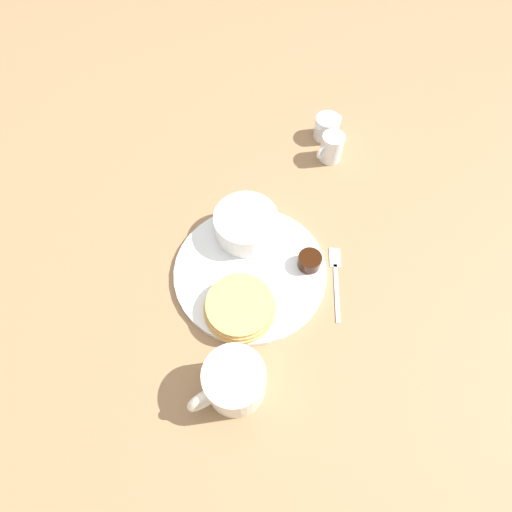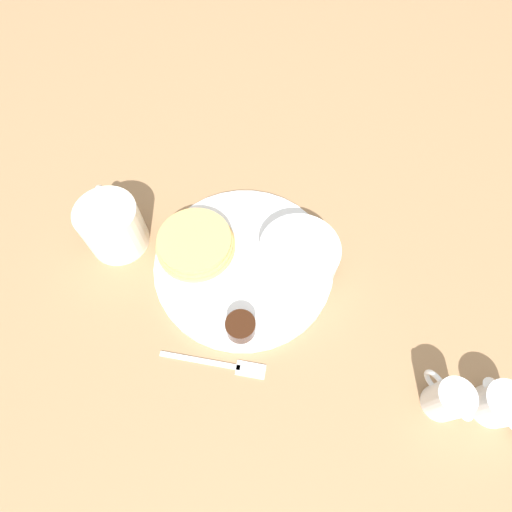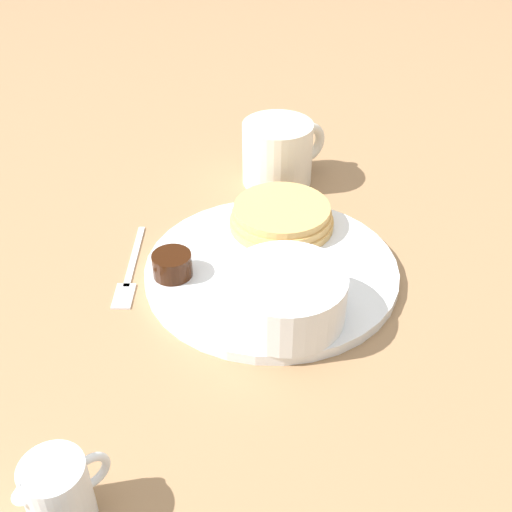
# 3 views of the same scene
# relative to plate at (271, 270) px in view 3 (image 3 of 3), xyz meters

# --- Properties ---
(ground_plane) EXTENTS (4.00, 4.00, 0.00)m
(ground_plane) POSITION_rel_plate_xyz_m (0.00, 0.00, -0.01)
(ground_plane) COLOR #93704C
(plate) EXTENTS (0.27, 0.27, 0.01)m
(plate) POSITION_rel_plate_xyz_m (0.00, 0.00, 0.00)
(plate) COLOR white
(plate) RESTS_ON ground_plane
(pancake_stack) EXTENTS (0.12, 0.12, 0.03)m
(pancake_stack) POSITION_rel_plate_xyz_m (0.03, -0.07, 0.02)
(pancake_stack) COLOR tan
(pancake_stack) RESTS_ON plate
(bowl) EXTENTS (0.12, 0.12, 0.05)m
(bowl) POSITION_rel_plate_xyz_m (-0.05, 0.06, 0.03)
(bowl) COLOR white
(bowl) RESTS_ON plate
(syrup_cup) EXTENTS (0.04, 0.04, 0.03)m
(syrup_cup) POSITION_rel_plate_xyz_m (0.08, 0.07, 0.02)
(syrup_cup) COLOR black
(syrup_cup) RESTS_ON plate
(butter_ramekin) EXTENTS (0.04, 0.04, 0.04)m
(butter_ramekin) POSITION_rel_plate_xyz_m (-0.05, 0.09, 0.02)
(butter_ramekin) COLOR white
(butter_ramekin) RESTS_ON plate
(coffee_mug) EXTENTS (0.09, 0.12, 0.08)m
(coffee_mug) POSITION_rel_plate_xyz_m (0.09, -0.18, 0.04)
(coffee_mug) COLOR silver
(coffee_mug) RESTS_ON ground_plane
(creamer_pitcher_near) EXTENTS (0.05, 0.07, 0.06)m
(creamer_pitcher_near) POSITION_rel_plate_xyz_m (-0.01, 0.33, 0.03)
(creamer_pitcher_near) COLOR white
(creamer_pitcher_near) RESTS_ON ground_plane
(fork) EXTENTS (0.08, 0.14, 0.00)m
(fork) POSITION_rel_plate_xyz_m (0.13, 0.08, -0.00)
(fork) COLOR silver
(fork) RESTS_ON ground_plane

